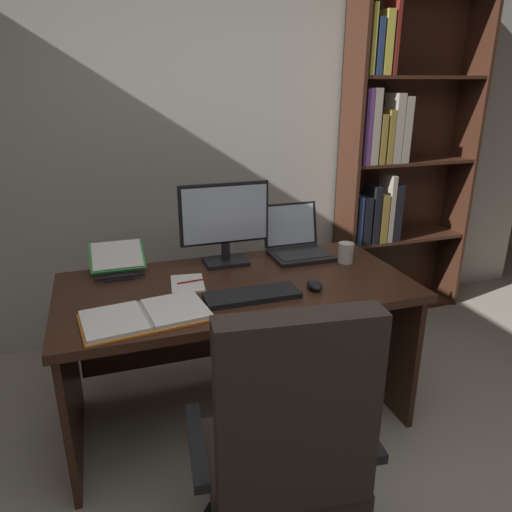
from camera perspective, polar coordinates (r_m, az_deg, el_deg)
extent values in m
cube|color=#B2ADA3|center=(3.20, -4.30, 14.43)|extent=(5.01, 0.12, 2.66)
cube|color=#381E14|center=(2.28, -2.31, -3.73)|extent=(1.64, 0.81, 0.04)
cube|color=#381E14|center=(2.40, -21.10, -14.01)|extent=(0.03, 0.75, 0.70)
cube|color=#381E14|center=(2.74, 13.95, -8.63)|extent=(0.03, 0.75, 0.70)
cube|color=#381E14|center=(2.76, -4.42, -7.07)|extent=(1.52, 0.03, 0.49)
cube|color=#381E14|center=(3.33, 10.91, 10.56)|extent=(0.02, 0.29, 2.22)
cube|color=#381E14|center=(3.86, 23.30, 10.59)|extent=(0.02, 0.29, 2.22)
cube|color=#381E14|center=(3.69, 16.34, 11.02)|extent=(0.95, 0.01, 2.22)
cube|color=#381E14|center=(3.89, 15.88, -5.49)|extent=(0.90, 0.27, 0.02)
cube|color=maroon|center=(3.55, 11.00, -3.50)|extent=(0.03, 0.17, 0.44)
cube|color=gray|center=(3.58, 11.64, -3.93)|extent=(0.05, 0.16, 0.37)
cube|color=#512D66|center=(3.63, 12.54, -4.16)|extent=(0.06, 0.16, 0.32)
cube|color=gold|center=(3.66, 13.13, -3.96)|extent=(0.03, 0.18, 0.32)
cube|color=gray|center=(3.67, 13.68, -3.27)|extent=(0.03, 0.20, 0.40)
cube|color=#195633|center=(3.71, 14.35, -3.28)|extent=(0.05, 0.22, 0.37)
cube|color=#381E14|center=(3.70, 16.68, 2.23)|extent=(0.90, 0.27, 0.02)
cube|color=navy|center=(3.39, 11.61, 4.29)|extent=(0.04, 0.17, 0.34)
cube|color=black|center=(3.42, 12.42, 4.29)|extent=(0.06, 0.18, 0.33)
cube|color=black|center=(3.44, 13.52, 4.88)|extent=(0.05, 0.16, 0.40)
cube|color=olive|center=(3.48, 14.36, 4.46)|extent=(0.05, 0.16, 0.34)
cube|color=gray|center=(3.50, 15.16, 5.56)|extent=(0.04, 0.17, 0.47)
cube|color=black|center=(3.55, 15.73, 5.16)|extent=(0.06, 0.20, 0.40)
cube|color=#381E14|center=(3.57, 17.57, 10.64)|extent=(0.90, 0.27, 0.02)
cube|color=#512D66|center=(3.29, 12.42, 14.72)|extent=(0.05, 0.19, 0.47)
cube|color=gray|center=(3.32, 13.30, 14.71)|extent=(0.05, 0.19, 0.48)
cube|color=olive|center=(3.36, 14.07, 13.34)|extent=(0.04, 0.19, 0.32)
cube|color=olive|center=(3.38, 15.03, 13.52)|extent=(0.04, 0.17, 0.34)
cube|color=gray|center=(3.40, 15.92, 14.33)|extent=(0.06, 0.16, 0.44)
cube|color=gray|center=(3.46, 16.53, 14.20)|extent=(0.06, 0.22, 0.42)
cube|color=#381E14|center=(3.53, 18.55, 19.43)|extent=(0.90, 0.27, 0.02)
cube|color=gold|center=(3.29, 12.91, 23.64)|extent=(0.03, 0.20, 0.40)
cube|color=navy|center=(3.31, 13.67, 22.91)|extent=(0.04, 0.20, 0.33)
cube|color=gold|center=(3.35, 14.48, 23.18)|extent=(0.05, 0.23, 0.37)
cube|color=maroon|center=(3.36, 15.70, 23.67)|extent=(0.03, 0.16, 0.44)
cylinder|color=black|center=(1.97, 2.57, -27.07)|extent=(0.06, 0.06, 0.30)
cube|color=#2D231E|center=(1.83, 2.67, -23.13)|extent=(0.55, 0.53, 0.07)
cube|color=#2D231E|center=(1.46, 4.93, -18.23)|extent=(0.48, 0.15, 0.64)
cube|color=black|center=(1.72, -7.02, -21.25)|extent=(0.09, 0.39, 0.04)
cube|color=black|center=(1.83, 11.75, -18.63)|extent=(0.09, 0.39, 0.04)
cube|color=black|center=(2.52, -3.58, -0.65)|extent=(0.22, 0.16, 0.02)
cylinder|color=black|center=(2.50, -3.61, 0.53)|extent=(0.04, 0.04, 0.09)
cube|color=black|center=(2.45, -3.77, 5.04)|extent=(0.46, 0.02, 0.31)
cube|color=silver|center=(2.43, -3.65, 4.93)|extent=(0.43, 0.00, 0.28)
cube|color=black|center=(2.61, 5.30, 0.07)|extent=(0.31, 0.25, 0.02)
cube|color=#2D2D30|center=(2.59, 5.48, 0.19)|extent=(0.27, 0.14, 0.00)
cube|color=black|center=(2.71, 4.08, 3.74)|extent=(0.31, 0.06, 0.24)
cube|color=silver|center=(2.70, 4.11, 3.73)|extent=(0.28, 0.05, 0.21)
cube|color=black|center=(2.12, -0.46, -4.68)|extent=(0.42, 0.15, 0.02)
ellipsoid|color=black|center=(2.22, 6.94, -3.44)|extent=(0.06, 0.10, 0.04)
cube|color=black|center=(2.43, -15.84, -2.28)|extent=(0.14, 0.12, 0.01)
cube|color=black|center=(2.39, -15.81, -2.41)|extent=(0.24, 0.01, 0.01)
cube|color=green|center=(2.51, -16.12, -0.01)|extent=(0.26, 0.21, 0.10)
cube|color=white|center=(2.50, -16.14, 0.16)|extent=(0.24, 0.19, 0.09)
cube|color=orange|center=(1.98, -16.48, -7.69)|extent=(0.28, 0.31, 0.01)
cube|color=orange|center=(2.03, -9.43, -6.48)|extent=(0.28, 0.31, 0.01)
cube|color=white|center=(1.98, -16.51, -7.38)|extent=(0.27, 0.30, 0.02)
cube|color=white|center=(2.02, -9.45, -6.17)|extent=(0.27, 0.30, 0.02)
cylinder|color=#B7B7BC|center=(2.00, -12.93, -6.89)|extent=(0.05, 0.25, 0.02)
cube|color=white|center=(2.28, -8.12, -3.24)|extent=(0.17, 0.23, 0.01)
cylinder|color=maroon|center=(2.28, -7.63, -2.98)|extent=(0.14, 0.02, 0.01)
cylinder|color=silver|center=(2.56, 10.58, 0.39)|extent=(0.08, 0.08, 0.11)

